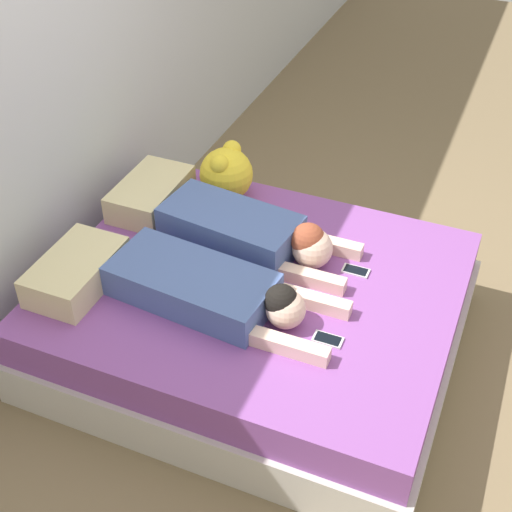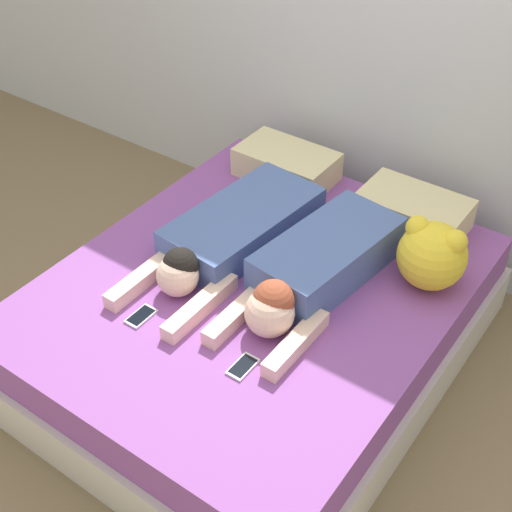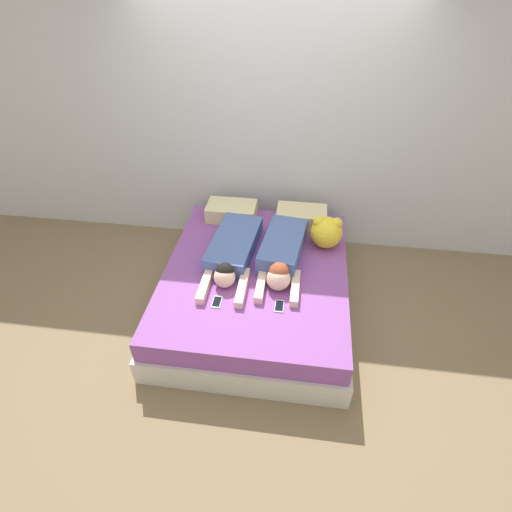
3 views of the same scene
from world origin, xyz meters
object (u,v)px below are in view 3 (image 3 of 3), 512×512
(bed, at_px, (256,287))
(person_left, at_px, (232,251))
(plush_toy, at_px, (326,232))
(cell_phone_left, at_px, (217,302))
(pillow_head_right, at_px, (301,216))
(pillow_head_left, at_px, (232,211))
(cell_phone_right, at_px, (279,306))
(person_right, at_px, (282,254))

(bed, distance_m, person_left, 0.41)
(plush_toy, bearing_deg, cell_phone_left, -134.30)
(pillow_head_right, bearing_deg, cell_phone_left, -116.70)
(cell_phone_left, height_order, plush_toy, plush_toy)
(pillow_head_right, relative_size, person_left, 0.45)
(pillow_head_left, xyz_separation_m, pillow_head_right, (0.73, 0.00, 0.00))
(cell_phone_right, bearing_deg, bed, 119.77)
(cell_phone_left, relative_size, cell_phone_right, 1.00)
(bed, bearing_deg, person_left, 153.30)
(person_left, relative_size, plush_toy, 3.61)
(bed, height_order, plush_toy, plush_toy)
(pillow_head_left, distance_m, person_right, 0.90)
(bed, bearing_deg, pillow_head_left, 114.88)
(person_right, distance_m, cell_phone_right, 0.56)
(pillow_head_left, bearing_deg, person_left, -79.03)
(pillow_head_right, height_order, person_left, person_left)
(person_right, height_order, plush_toy, plush_toy)
(cell_phone_right, bearing_deg, pillow_head_left, 116.67)
(pillow_head_right, distance_m, plush_toy, 0.44)
(cell_phone_left, relative_size, plush_toy, 0.43)
(bed, bearing_deg, plush_toy, 35.54)
(plush_toy, bearing_deg, cell_phone_right, -112.55)
(person_right, xyz_separation_m, cell_phone_left, (-0.48, -0.57, -0.09))
(person_right, bearing_deg, cell_phone_right, -86.82)
(person_right, distance_m, cell_phone_left, 0.76)
(person_left, xyz_separation_m, cell_phone_left, (-0.03, -0.58, -0.08))
(pillow_head_right, bearing_deg, pillow_head_left, 180.00)
(pillow_head_right, bearing_deg, bed, -114.88)
(pillow_head_right, height_order, plush_toy, plush_toy)
(plush_toy, bearing_deg, person_right, -140.60)
(cell_phone_left, bearing_deg, bed, 60.28)
(bed, height_order, person_left, person_left)
(pillow_head_left, height_order, pillow_head_right, same)
(plush_toy, bearing_deg, pillow_head_left, 160.23)
(bed, distance_m, pillow_head_left, 0.93)
(pillow_head_left, height_order, person_right, person_right)
(person_left, height_order, person_right, person_right)
(person_left, distance_m, cell_phone_right, 0.74)
(pillow_head_left, distance_m, person_left, 0.69)
(person_left, height_order, cell_phone_left, person_left)
(pillow_head_right, height_order, person_right, person_right)
(bed, height_order, pillow_head_right, pillow_head_right)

